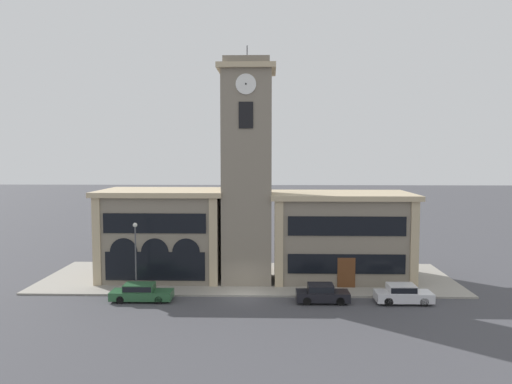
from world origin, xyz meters
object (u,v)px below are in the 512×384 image
object	(u,v)px
street_lamp	(135,247)
parked_car_mid	(322,293)
parked_car_far	(403,293)
parked_car_near	(141,292)

from	to	relation	value
street_lamp	parked_car_mid	bearing A→B (deg)	-6.43
parked_car_mid	parked_car_far	world-z (taller)	parked_car_far
parked_car_far	street_lamp	xyz separation A→B (m)	(-21.07, 1.68, 3.17)
parked_car_mid	street_lamp	bearing A→B (deg)	173.01
parked_car_near	parked_car_far	distance (m)	20.24
parked_car_mid	parked_car_far	distance (m)	6.18
parked_car_far	parked_car_mid	bearing A→B (deg)	179.44
parked_car_near	parked_car_mid	size ratio (longest dim) A/B	1.17
parked_car_near	parked_car_mid	bearing A→B (deg)	-0.56
parked_car_far	street_lamp	size ratio (longest dim) A/B	0.75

